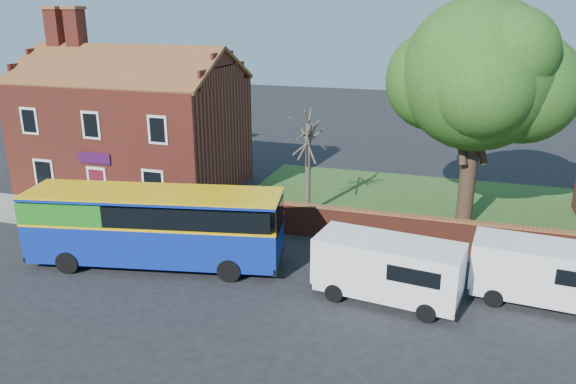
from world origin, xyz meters
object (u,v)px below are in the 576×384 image
(van_near, at_px, (388,267))
(van_far, at_px, (547,271))
(bus, at_px, (147,224))
(large_tree, at_px, (480,79))

(van_near, xyz_separation_m, van_far, (5.60, 1.47, -0.03))
(van_far, bearing_deg, bus, -169.65)
(bus, xyz_separation_m, van_near, (10.18, -0.02, -0.52))
(van_near, bearing_deg, large_tree, 81.22)
(van_near, height_order, large_tree, large_tree)
(van_near, distance_m, van_far, 5.79)
(bus, relative_size, van_far, 2.04)
(van_far, xyz_separation_m, large_tree, (-2.90, 7.79, 6.02))
(large_tree, bearing_deg, van_far, -69.58)
(van_near, relative_size, van_far, 1.04)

